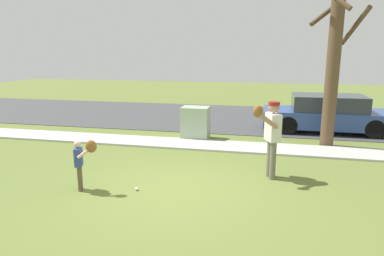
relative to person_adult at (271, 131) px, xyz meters
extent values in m
plane|color=olive|center=(-1.97, 2.32, -1.10)|extent=(48.00, 48.00, 0.00)
cube|color=#B2B2AD|center=(-1.97, 2.42, -1.07)|extent=(36.00, 1.20, 0.06)
cube|color=#424244|center=(-1.97, 7.42, -1.09)|extent=(36.00, 6.80, 0.02)
cylinder|color=#6B6656|center=(0.06, -0.05, -0.66)|extent=(0.14, 0.14, 0.88)
cylinder|color=#6B6656|center=(0.00, 0.11, -0.66)|extent=(0.14, 0.14, 0.88)
cube|color=silver|center=(0.03, 0.03, 0.09)|extent=(0.38, 0.48, 0.62)
sphere|color=#A87A5B|center=(0.03, 0.03, 0.54)|extent=(0.24, 0.24, 0.24)
cylinder|color=maroon|center=(0.03, 0.03, 0.63)|extent=(0.25, 0.25, 0.07)
cylinder|color=#A87A5B|center=(-0.11, -0.31, 0.32)|extent=(0.54, 0.30, 0.42)
ellipsoid|color=brown|center=(-0.30, -0.39, 0.51)|extent=(0.26, 0.21, 0.26)
cylinder|color=#A87A5B|center=(-0.07, 0.27, 0.11)|extent=(0.10, 0.10, 0.59)
cylinder|color=brown|center=(-3.88, -1.55, -0.83)|extent=(0.09, 0.09, 0.54)
cylinder|color=brown|center=(-3.84, -1.65, -0.83)|extent=(0.09, 0.09, 0.54)
cube|color=#33478C|center=(-3.86, -1.60, -0.37)|extent=(0.23, 0.29, 0.38)
sphere|color=beige|center=(-3.86, -1.60, -0.10)|extent=(0.15, 0.15, 0.15)
cylinder|color=beige|center=(-3.93, -1.45, -0.36)|extent=(0.06, 0.06, 0.36)
cylinder|color=beige|center=(-3.65, -1.69, -0.24)|extent=(0.33, 0.19, 0.26)
ellipsoid|color=brown|center=(-3.54, -1.64, -0.12)|extent=(0.26, 0.21, 0.26)
sphere|color=white|center=(-2.70, -1.37, -1.07)|extent=(0.07, 0.07, 0.07)
cube|color=#9EB293|center=(-2.45, 3.29, -0.57)|extent=(0.90, 0.69, 1.07)
cylinder|color=brown|center=(1.72, 3.25, 1.65)|extent=(0.39, 0.39, 5.50)
cylinder|color=brown|center=(2.26, 3.41, 2.48)|extent=(0.54, 1.37, 1.03)
cylinder|color=brown|center=(1.49, 3.64, 2.92)|extent=(1.06, 0.69, 0.86)
cube|color=#2D478C|center=(2.02, 5.32, -0.61)|extent=(4.50, 1.80, 0.60)
cube|color=#2D333D|center=(2.02, 5.32, -0.03)|extent=(2.47, 1.66, 0.55)
cylinder|color=black|center=(3.41, 6.11, -0.76)|extent=(0.64, 0.22, 0.64)
cylinder|color=black|center=(3.41, 4.53, -0.76)|extent=(0.64, 0.22, 0.64)
cylinder|color=black|center=(0.62, 6.11, -0.76)|extent=(0.64, 0.22, 0.64)
cylinder|color=black|center=(0.62, 4.53, -0.76)|extent=(0.64, 0.22, 0.64)
camera|label=1|loc=(-0.11, -7.65, 1.71)|focal=31.90mm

